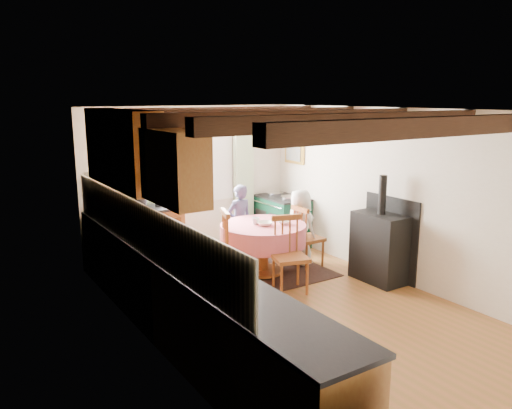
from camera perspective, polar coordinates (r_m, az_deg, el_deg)
floor at (r=6.41m, az=3.99°, el=-11.39°), size 3.60×5.50×0.00m
ceiling at (r=5.88m, az=4.33°, el=10.60°), size 3.60×5.50×0.00m
wall_back at (r=8.34m, az=-7.34°, el=2.70°), size 3.60×0.00×2.40m
wall_left at (r=5.17m, az=-11.98°, el=-3.32°), size 0.00×5.50×2.40m
wall_right at (r=7.24m, az=15.59°, el=0.91°), size 0.00×5.50×2.40m
beam_a at (r=4.46m, az=20.26°, el=8.25°), size 3.60×0.16×0.16m
beam_b at (r=5.12m, az=11.20°, el=9.17°), size 3.60×0.16×0.16m
beam_c at (r=5.88m, az=4.32°, el=9.72°), size 3.60×0.16×0.16m
beam_d at (r=6.70m, az=-0.95°, el=10.05°), size 3.60×0.16×0.16m
beam_e at (r=7.57m, az=-5.05°, el=10.25°), size 3.60×0.16×0.16m
splash_left at (r=5.45m, az=-12.93°, el=-2.56°), size 0.02×4.50×0.55m
splash_back at (r=7.95m, az=-13.77°, el=1.98°), size 1.40×0.02×0.55m
base_cabinet_left at (r=5.53m, az=-8.69°, el=-10.51°), size 0.60×5.30×0.88m
base_cabinet_back at (r=7.84m, az=-13.15°, el=-3.83°), size 1.30×0.60×0.88m
worktop_left at (r=5.37m, az=-8.65°, el=-5.93°), size 0.64×5.30×0.04m
worktop_back at (r=7.71m, az=-13.26°, el=-0.57°), size 1.30×0.64×0.04m
wall_cabinet_glass at (r=6.21m, az=-14.87°, el=6.15°), size 0.34×1.80×0.90m
wall_cabinet_solid at (r=4.82m, az=-9.16°, el=4.18°), size 0.34×0.90×0.70m
window_frame at (r=8.32m, az=-6.74°, el=5.47°), size 1.34×0.03×1.54m
window_pane at (r=8.32m, az=-6.76°, el=5.47°), size 1.20×0.01×1.40m
curtain_left at (r=7.98m, az=-11.85°, el=1.38°), size 0.35×0.10×2.10m
curtain_right at (r=8.72m, az=-1.40°, el=2.54°), size 0.35×0.10×2.10m
curtain_rod at (r=8.19m, az=-6.58°, el=9.59°), size 2.00×0.03×0.03m
wall_picture at (r=8.82m, az=4.35°, el=6.55°), size 0.04×0.50×0.60m
wall_plate at (r=8.75m, az=-1.10°, el=6.54°), size 0.30×0.02×0.30m
rug at (r=7.49m, az=0.78°, el=-7.74°), size 1.86×1.45×0.01m
dining_table at (r=7.38m, az=0.78°, el=-5.05°), size 1.24×1.24×0.75m
chair_near at (r=6.69m, az=3.88°, el=-5.69°), size 0.55×0.56×1.02m
chair_left at (r=6.99m, az=-4.88°, el=-4.86°), size 0.58×0.56×1.03m
chair_right at (r=7.72m, az=5.89°, el=-3.56°), size 0.43×0.41×0.95m
aga_range at (r=8.80m, az=2.92°, el=-1.80°), size 0.61×0.94×0.87m
cast_iron_stove at (r=7.22m, az=13.83°, el=-2.69°), size 0.45×0.75×1.50m
child_far at (r=8.02m, az=-1.87°, el=-1.97°), size 0.45×0.31×1.20m
child_right at (r=7.79m, az=4.98°, el=-2.54°), size 0.45×0.62×1.17m
bowl_a at (r=7.20m, az=0.97°, el=-2.16°), size 0.29×0.29×0.05m
bowl_b at (r=7.28m, az=3.22°, el=-2.02°), size 0.26×0.26×0.06m
cup at (r=7.25m, az=-0.05°, el=-1.87°), size 0.14×0.14×0.10m
canister_tall at (r=7.68m, az=-14.49°, el=0.43°), size 0.15×0.15×0.25m
canister_wide at (r=7.71m, az=-12.80°, el=0.34°), size 0.18×0.18×0.19m
canister_slim at (r=7.75m, az=-10.93°, el=0.86°), size 0.11×0.11×0.30m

